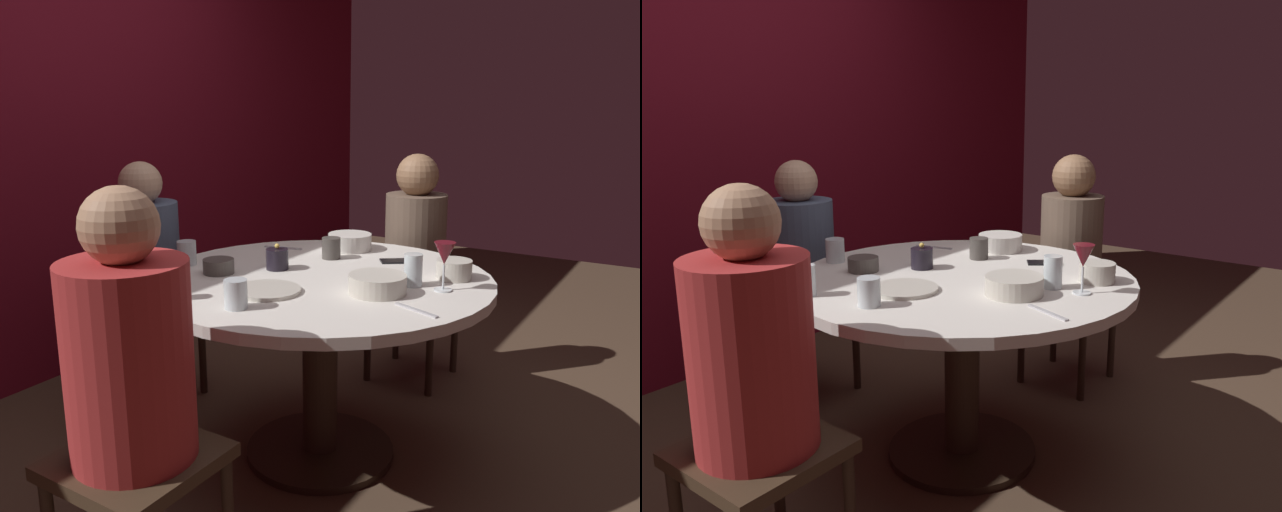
% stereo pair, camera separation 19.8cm
% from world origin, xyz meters
% --- Properties ---
extents(ground_plane, '(8.00, 8.00, 0.00)m').
position_xyz_m(ground_plane, '(0.00, 0.00, 0.00)').
color(ground_plane, '#4C3828').
extents(back_wall, '(6.00, 0.10, 2.60)m').
position_xyz_m(back_wall, '(0.00, 1.62, 1.30)').
color(back_wall, maroon).
rests_on(back_wall, ground).
extents(dining_table, '(1.32, 1.32, 0.75)m').
position_xyz_m(dining_table, '(0.00, 0.00, 0.60)').
color(dining_table, silver).
rests_on(dining_table, ground).
extents(seated_diner_left, '(0.40, 0.40, 1.21)m').
position_xyz_m(seated_diner_left, '(-0.94, 0.00, 0.74)').
color(seated_diner_left, '#3F2D1E').
rests_on(seated_diner_left, ground).
extents(seated_diner_back, '(0.40, 0.40, 1.15)m').
position_xyz_m(seated_diner_back, '(0.00, 0.96, 0.71)').
color(seated_diner_back, '#3F2D1E').
rests_on(seated_diner_back, ground).
extents(seated_diner_right, '(0.40, 0.40, 1.16)m').
position_xyz_m(seated_diner_right, '(0.90, 0.00, 0.72)').
color(seated_diner_right, '#3F2D1E').
rests_on(seated_diner_right, ground).
extents(candle_holder, '(0.09, 0.09, 0.10)m').
position_xyz_m(candle_holder, '(-0.00, 0.20, 0.80)').
color(candle_holder, black).
rests_on(candle_holder, dining_table).
extents(wine_glass, '(0.08, 0.08, 0.18)m').
position_xyz_m(wine_glass, '(0.07, -0.47, 0.88)').
color(wine_glass, silver).
rests_on(wine_glass, dining_table).
extents(dinner_plate, '(0.24, 0.24, 0.01)m').
position_xyz_m(dinner_plate, '(-0.28, 0.05, 0.76)').
color(dinner_plate, beige).
rests_on(dinner_plate, dining_table).
extents(cell_phone, '(0.14, 0.15, 0.01)m').
position_xyz_m(cell_phone, '(0.36, -0.15, 0.76)').
color(cell_phone, black).
rests_on(cell_phone, dining_table).
extents(bowl_serving_large, '(0.20, 0.20, 0.07)m').
position_xyz_m(bowl_serving_large, '(-0.08, -0.29, 0.79)').
color(bowl_serving_large, beige).
rests_on(bowl_serving_large, dining_table).
extents(bowl_salad_center, '(0.13, 0.13, 0.07)m').
position_xyz_m(bowl_salad_center, '(0.24, -0.45, 0.79)').
color(bowl_salad_center, beige).
rests_on(bowl_salad_center, dining_table).
extents(bowl_small_white, '(0.20, 0.20, 0.07)m').
position_xyz_m(bowl_small_white, '(0.46, 0.13, 0.79)').
color(bowl_small_white, silver).
rests_on(bowl_small_white, dining_table).
extents(bowl_sauce_side, '(0.12, 0.12, 0.06)m').
position_xyz_m(bowl_sauce_side, '(-0.17, 0.36, 0.78)').
color(bowl_sauce_side, '#4C4742').
rests_on(bowl_sauce_side, dining_table).
extents(cup_near_candle, '(0.08, 0.08, 0.10)m').
position_xyz_m(cup_near_candle, '(-0.14, 0.56, 0.80)').
color(cup_near_candle, silver).
rests_on(cup_near_candle, dining_table).
extents(cup_by_left_diner, '(0.08, 0.08, 0.10)m').
position_xyz_m(cup_by_left_diner, '(-0.47, 0.02, 0.80)').
color(cup_by_left_diner, silver).
rests_on(cup_by_left_diner, dining_table).
extents(cup_by_right_diner, '(0.07, 0.07, 0.12)m').
position_xyz_m(cup_by_right_diner, '(0.07, -0.35, 0.81)').
color(cup_by_right_diner, silver).
rests_on(cup_by_right_diner, dining_table).
extents(cup_center_front, '(0.08, 0.08, 0.09)m').
position_xyz_m(cup_center_front, '(0.27, 0.11, 0.80)').
color(cup_center_front, '#4C4742').
rests_on(cup_center_front, dining_table).
extents(cup_far_edge, '(0.06, 0.06, 0.11)m').
position_xyz_m(cup_far_edge, '(-0.52, 0.28, 0.81)').
color(cup_far_edge, silver).
rests_on(cup_far_edge, dining_table).
extents(fork_near_plate, '(0.08, 0.17, 0.01)m').
position_xyz_m(fork_near_plate, '(-0.19, -0.48, 0.76)').
color(fork_near_plate, '#B7B7BC').
rests_on(fork_near_plate, dining_table).
extents(knife_near_plate, '(0.06, 0.18, 0.01)m').
position_xyz_m(knife_near_plate, '(0.31, 0.40, 0.76)').
color(knife_near_plate, '#B7B7BC').
rests_on(knife_near_plate, dining_table).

